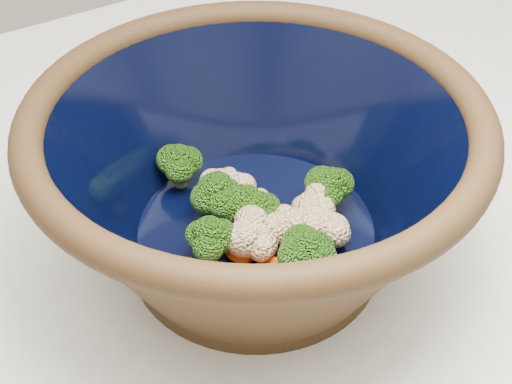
% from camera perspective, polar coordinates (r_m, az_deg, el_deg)
% --- Properties ---
extents(mixing_bowl, '(0.42, 0.42, 0.17)m').
position_cam_1_polar(mixing_bowl, '(0.60, 0.00, 1.17)').
color(mixing_bowl, black).
rests_on(mixing_bowl, counter).
extents(vegetable_pile, '(0.16, 0.20, 0.06)m').
position_cam_1_polar(vegetable_pile, '(0.62, 0.37, -1.61)').
color(vegetable_pile, '#608442').
rests_on(vegetable_pile, mixing_bowl).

